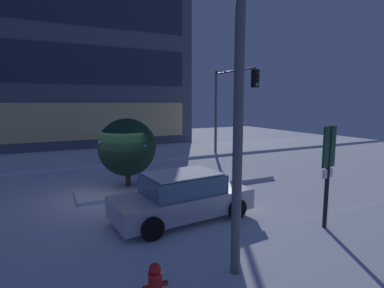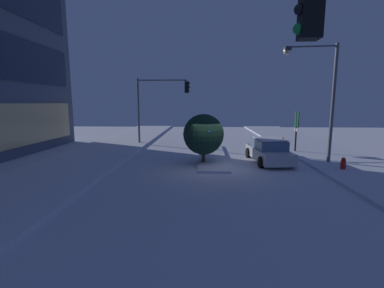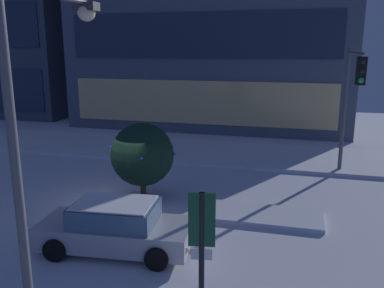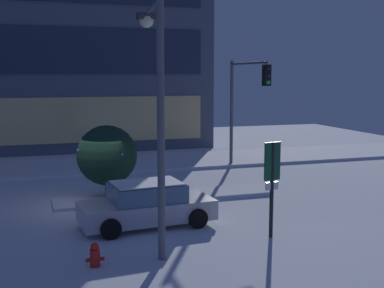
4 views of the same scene
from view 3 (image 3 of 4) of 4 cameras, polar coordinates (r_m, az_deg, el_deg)
name	(u,v)px [view 3 (image 3 of 4)]	position (r m, az deg, el deg)	size (l,w,h in m)	color
ground	(119,202)	(16.19, -10.21, -8.04)	(52.00, 52.00, 0.00)	silver
curb_strip_far	(179,150)	(23.49, -1.86, -0.85)	(52.00, 5.20, 0.14)	silver
median_strip	(196,208)	(15.21, 0.57, -8.97)	(9.00, 1.80, 0.14)	silver
car_near	(116,227)	(12.41, -10.61, -11.35)	(4.66, 2.35, 1.49)	#B7B7C1
traffic_light_corner_far_right	(351,90)	(18.33, 21.31, 7.01)	(0.32, 4.69, 5.83)	#565960
street_lamp_arched	(41,105)	(9.24, -20.33, 5.10)	(0.64, 3.05, 7.06)	#565960
parking_info_sign	(202,244)	(8.56, 1.36, -13.75)	(0.55, 0.15, 3.06)	black
decorated_tree_median	(142,155)	(15.84, -6.94, -1.48)	(2.44, 2.44, 3.04)	#473323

